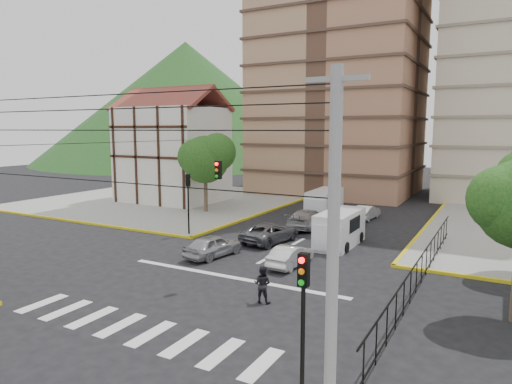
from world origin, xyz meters
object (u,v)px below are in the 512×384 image
Objects in this scene: traffic_light_se at (303,306)px; van_right_lane at (338,230)px; car_white_front_right at (290,256)px; car_silver_front_left at (213,246)px; pedestrian_crosswalk at (262,284)px; traffic_light_nw at (188,194)px; van_left_lane at (324,204)px.

van_right_lane is (-4.97, 17.90, -1.98)m from traffic_light_se.
traffic_light_se is 13.92m from car_white_front_right.
car_silver_front_left is 1.10× the size of car_white_front_right.
traffic_light_se is 2.59× the size of pedestrian_crosswalk.
traffic_light_nw is at bearing -16.57° from car_white_front_right.
car_white_front_right is (9.65, -3.27, -2.50)m from traffic_light_nw.
traffic_light_nw reaches higher than car_silver_front_left.
van_right_lane is 8.51m from car_silver_front_left.
traffic_light_nw is at bearing -118.33° from van_left_lane.
pedestrian_crosswalk is (10.84, -8.92, -2.26)m from traffic_light_nw.
pedestrian_crosswalk is (4.84, -20.93, -0.29)m from van_left_lane.
traffic_light_nw is 10.50m from car_white_front_right.
car_silver_front_left is (-10.91, 11.82, -2.42)m from traffic_light_se.
car_white_front_right is (4.96, 0.52, -0.08)m from car_silver_front_left.
car_silver_front_left is at bearing -38.87° from traffic_light_nw.
traffic_light_nw is 2.59× the size of pedestrian_crosswalk.
van_right_lane reaches higher than car_white_front_right.
traffic_light_se is at bearing 142.08° from car_silver_front_left.
van_left_lane is at bearing -74.39° from car_white_front_right.
car_silver_front_left is at bearing -133.80° from van_right_lane.
traffic_light_se is at bearing 119.68° from pedestrian_crosswalk.
van_left_lane is at bearing 63.47° from traffic_light_nw.
traffic_light_nw is 1.08× the size of car_silver_front_left.
car_white_front_right is at bearing -78.31° from van_left_lane.
traffic_light_se is 29.29m from van_left_lane.
van_left_lane is 1.42× the size of car_white_front_right.
traffic_light_se and traffic_light_nw have the same top height.
pedestrian_crosswalk is at bearing 149.47° from car_silver_front_left.
traffic_light_nw is 14.22m from pedestrian_crosswalk.
traffic_light_nw is at bearing 135.00° from traffic_light_se.
traffic_light_nw is (-15.60, 15.60, 0.00)m from traffic_light_se.
car_silver_front_left is 4.99m from car_white_front_right.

